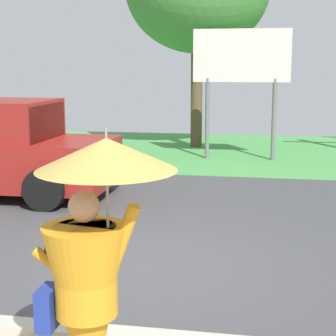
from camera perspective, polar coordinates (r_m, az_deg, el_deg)
name	(u,v)px	position (r m, az deg, el deg)	size (l,w,h in m)	color
ground_plane	(179,211)	(10.06, 1.10, -4.42)	(40.00, 22.00, 0.20)	#424244
monk_pedestrian	(91,276)	(3.99, -7.93, -10.99)	(1.06, 0.96, 2.13)	orange
roadside_billboard	(241,65)	(15.18, 7.57, 10.45)	(2.60, 0.12, 3.50)	slate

